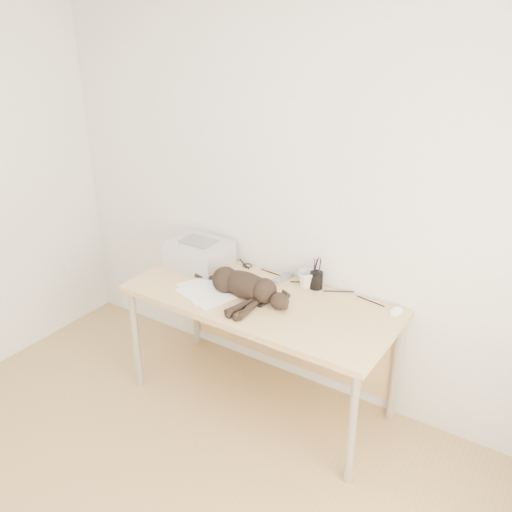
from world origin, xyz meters
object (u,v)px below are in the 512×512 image
Objects in this scene: pen_cup at (316,280)px; desk at (268,311)px; printer at (199,253)px; mouse at (396,309)px; mug at (306,279)px; cat at (243,286)px.

desk is at bearing -136.67° from pen_cup.
desk is at bearing -6.72° from printer.
pen_cup is 0.51m from mouse.
mug is 0.94× the size of mouse.
mug is 0.06m from pen_cup.
pen_cup is at bearing -178.38° from mouse.
pen_cup is at bearing 16.60° from mug.
mug is at bearing -176.52° from mouse.
mouse is (0.51, -0.01, -0.04)m from pen_cup.
printer is 1.30m from mouse.
cat is 0.40m from mug.
desk is at bearing -162.45° from mouse.
mug is at bearing 9.15° from printer.
desk is 14.49× the size of mug.
mug is (0.72, 0.12, -0.03)m from printer.
mouse is at bearing 1.00° from mug.
printer is 0.80m from pen_cup.
printer is 1.87× the size of pen_cup.
cat reaches higher than mug.
printer is 0.52× the size of cat.
desk is 8.07× the size of pen_cup.
cat is at bearing -129.11° from mug.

